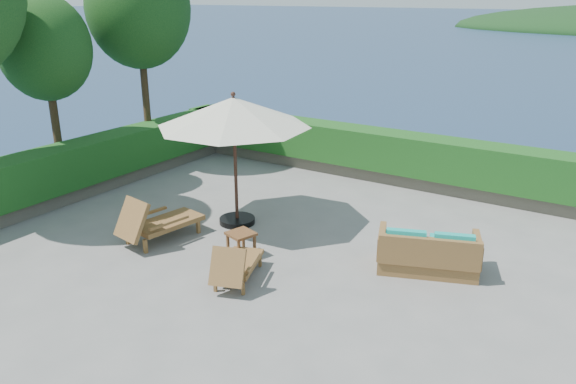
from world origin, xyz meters
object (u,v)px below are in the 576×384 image
Objects in this scene: lounge_right at (236,264)px; wicker_loveseat at (428,254)px; side_table at (241,237)px; lounge_left at (156,222)px; patio_umbrella at (234,113)px.

wicker_loveseat is (2.68, 2.20, -0.00)m from lounge_right.
wicker_loveseat reaches higher than side_table.
lounge_left is 1.91m from side_table.
side_table is (-0.55, 0.87, 0.07)m from lounge_right.
patio_umbrella is 4.79m from wicker_loveseat.
lounge_right is at bearing -2.07° from lounge_left.
side_table is at bearing 20.65° from lounge_left.
lounge_right reaches higher than side_table.
lounge_left reaches higher than lounge_right.
wicker_loveseat is (5.11, 1.69, -0.08)m from lounge_left.
patio_umbrella is at bearing 73.71° from lounge_left.
lounge_right is 3.47m from wicker_loveseat.
side_table is at bearing -177.83° from wicker_loveseat.
side_table is at bearing 102.42° from lounge_right.
patio_umbrella reaches higher than lounge_right.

